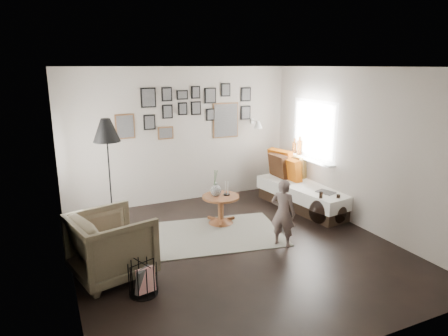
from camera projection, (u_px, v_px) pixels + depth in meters
name	position (u px, v px, depth m)	size (l,w,h in m)	color
ground	(235.00, 248.00, 5.90)	(4.80, 4.80, 0.00)	black
wall_back	(181.00, 136.00, 7.69)	(4.50, 4.50, 0.00)	#A89F93
wall_front	(358.00, 222.00, 3.46)	(4.50, 4.50, 0.00)	#A89F93
wall_left	(63.00, 182.00, 4.67)	(4.80, 4.80, 0.00)	#A89F93
wall_right	(360.00, 149.00, 6.48)	(4.80, 4.80, 0.00)	#A89F93
ceiling	(236.00, 67.00, 5.25)	(4.80, 4.80, 0.00)	white
door_left	(61.00, 177.00, 5.79)	(0.00, 2.14, 2.14)	white
window_right	(305.00, 155.00, 7.73)	(0.15, 1.32, 1.30)	white
gallery_wall	(194.00, 112.00, 7.68)	(2.74, 0.03, 1.08)	brown
wall_sconce	(258.00, 124.00, 8.04)	(0.18, 0.36, 0.16)	white
rug	(217.00, 234.00, 6.38)	(2.03, 1.42, 0.01)	beige
pedestal_table	(221.00, 211.00, 6.77)	(0.63, 0.63, 0.49)	brown
vase	(216.00, 188.00, 6.65)	(0.18, 0.18, 0.45)	black
candles	(227.00, 189.00, 6.72)	(0.11, 0.11, 0.23)	black
daybed	(303.00, 191.00, 7.61)	(1.12, 2.12, 0.98)	black
magazine_on_daybed	(326.00, 192.00, 7.00)	(0.22, 0.30, 0.02)	black
armchair	(112.00, 245.00, 5.03)	(0.90, 0.93, 0.84)	brown
armchair_cushion	(113.00, 239.00, 5.07)	(0.38, 0.38, 0.10)	white
floor_lamp	(107.00, 134.00, 6.22)	(0.43, 0.43, 1.82)	black
magazine_basket	(143.00, 279.00, 4.67)	(0.42, 0.42, 0.40)	black
demijohn_large	(320.00, 211.00, 6.77)	(0.37, 0.37, 0.56)	black
demijohn_small	(337.00, 213.00, 6.78)	(0.33, 0.33, 0.51)	black
child	(283.00, 213.00, 5.87)	(0.37, 0.25, 1.03)	#6E5B57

